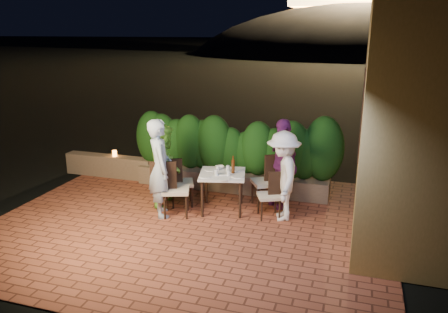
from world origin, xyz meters
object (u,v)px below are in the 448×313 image
at_px(dining_table, 222,192).
at_px(diner_green, 166,165).
at_px(bowl, 220,167).
at_px(chair_left_front, 176,189).
at_px(diner_white, 283,176).
at_px(chair_right_front, 269,195).
at_px(chair_left_back, 182,182).
at_px(beer_bottle, 233,165).
at_px(diner_blue, 160,168).
at_px(parapet_lamp, 115,153).
at_px(chair_right_back, 265,181).
at_px(diner_purple, 282,163).

relative_size(dining_table, diner_green, 0.53).
height_order(bowl, diner_green, diner_green).
relative_size(chair_left_front, diner_white, 0.64).
bearing_deg(diner_green, chair_right_front, -102.34).
relative_size(dining_table, chair_left_back, 0.88).
distance_m(dining_table, chair_left_front, 0.90).
height_order(beer_bottle, chair_left_back, beer_bottle).
height_order(chair_left_front, chair_left_back, chair_left_front).
height_order(chair_left_back, chair_right_front, chair_left_back).
bearing_deg(diner_blue, beer_bottle, -95.78).
bearing_deg(beer_bottle, chair_right_front, -9.18).
relative_size(diner_blue, diner_green, 1.14).
bearing_deg(chair_left_back, dining_table, -26.22).
xyz_separation_m(chair_right_front, diner_blue, (-1.94, -0.49, 0.48)).
bearing_deg(parapet_lamp, bowl, -16.87).
bearing_deg(diner_green, diner_white, -101.91).
bearing_deg(diner_white, parapet_lamp, -121.17).
height_order(dining_table, beer_bottle, beer_bottle).
relative_size(chair_left_front, chair_right_front, 1.19).
height_order(beer_bottle, diner_blue, diner_blue).
xyz_separation_m(dining_table, bowl, (-0.14, 0.28, 0.40)).
distance_m(beer_bottle, parapet_lamp, 3.40).
distance_m(dining_table, chair_right_back, 0.87).
distance_m(bowl, parapet_lamp, 3.01).
bearing_deg(diner_green, chair_right_back, -87.95).
relative_size(beer_bottle, parapet_lamp, 2.40).
bearing_deg(diner_green, bowl, -85.16).
bearing_deg(chair_left_front, chair_right_front, -4.71).
bearing_deg(beer_bottle, chair_left_front, -150.02).
relative_size(beer_bottle, diner_purple, 0.19).
bearing_deg(chair_right_front, bowl, -40.86).
bearing_deg(beer_bottle, diner_blue, -153.23).
bearing_deg(chair_left_back, diner_green, 162.85).
xyz_separation_m(chair_right_front, chair_right_back, (-0.18, 0.49, 0.09)).
bearing_deg(diner_blue, bowl, -79.56).
height_order(chair_left_back, chair_right_back, chair_right_back).
distance_m(bowl, chair_right_front, 1.16).
bearing_deg(chair_left_front, diner_white, -6.07).
bearing_deg(chair_right_front, diner_purple, -124.77).
distance_m(beer_bottle, diner_blue, 1.36).
distance_m(chair_left_front, diner_purple, 2.10).
height_order(diner_purple, parapet_lamp, diner_purple).
height_order(diner_blue, diner_purple, diner_blue).
relative_size(chair_left_back, chair_right_back, 0.91).
bearing_deg(chair_left_front, chair_right_back, 12.38).
bearing_deg(dining_table, parapet_lamp, 159.15).
bearing_deg(chair_left_back, chair_left_front, -104.07).
distance_m(diner_green, parapet_lamp, 2.21).
relative_size(beer_bottle, chair_right_back, 0.32).
xyz_separation_m(dining_table, diner_blue, (-1.02, -0.54, 0.54)).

